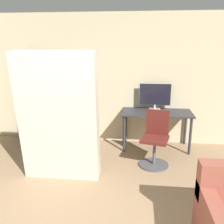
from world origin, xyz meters
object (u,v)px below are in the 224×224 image
object	(u,v)px
office_chair	(155,143)
mattress_near	(59,119)
monitor	(155,96)
bookshelf	(35,104)

from	to	relation	value
office_chair	mattress_near	size ratio (longest dim) A/B	0.48
office_chair	monitor	bearing A→B (deg)	88.70
monitor	mattress_near	world-z (taller)	mattress_near
office_chair	bookshelf	bearing A→B (deg)	159.63
monitor	bookshelf	distance (m)	2.60
monitor	office_chair	xyz separation A→B (m)	(-0.02, -0.95, -0.66)
monitor	mattress_near	distance (m)	2.21
office_chair	bookshelf	xyz separation A→B (m)	(-2.57, 0.95, 0.41)
monitor	bookshelf	xyz separation A→B (m)	(-2.59, 0.01, -0.25)
bookshelf	mattress_near	world-z (taller)	mattress_near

